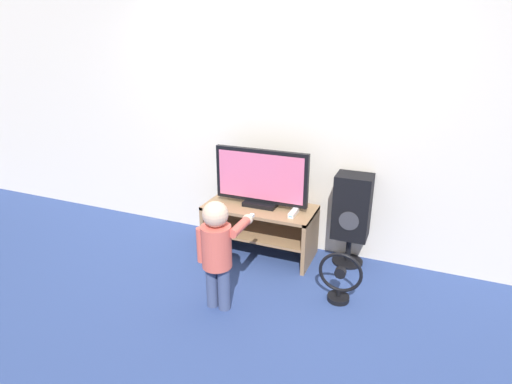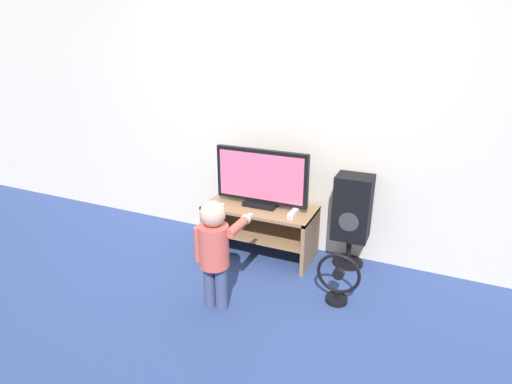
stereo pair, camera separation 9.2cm
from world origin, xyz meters
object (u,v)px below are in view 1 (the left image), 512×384
at_px(television, 261,179).
at_px(game_console, 294,213).
at_px(remote_primary, 221,207).
at_px(floor_fan, 340,279).
at_px(speaker_tower, 352,209).
at_px(child, 218,247).

relative_size(television, game_console, 4.64).
relative_size(television, remote_primary, 6.90).
relative_size(game_console, floor_fan, 0.45).
distance_m(remote_primary, floor_fan, 1.30).
relative_size(game_console, speaker_tower, 0.22).
bearing_deg(child, game_console, 68.79).
xyz_separation_m(child, floor_fan, (0.87, 0.44, -0.33)).
height_order(television, speaker_tower, television).
distance_m(television, speaker_tower, 0.89).
xyz_separation_m(child, speaker_tower, (0.82, 1.08, 0.02)).
distance_m(television, floor_fan, 1.19).
xyz_separation_m(television, child, (0.03, -0.96, -0.25)).
height_order(child, speaker_tower, child).
bearing_deg(remote_primary, speaker_tower, 15.91).
xyz_separation_m(game_console, floor_fan, (0.53, -0.42, -0.33)).
bearing_deg(speaker_tower, television, -171.39).
distance_m(game_console, remote_primary, 0.70).
relative_size(game_console, child, 0.22).
xyz_separation_m(remote_primary, speaker_tower, (1.18, 0.34, 0.04)).
distance_m(game_console, floor_fan, 0.75).
relative_size(speaker_tower, floor_fan, 2.02).
distance_m(television, child, 0.99).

